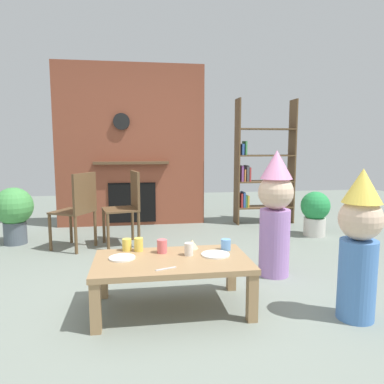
{
  "coord_description": "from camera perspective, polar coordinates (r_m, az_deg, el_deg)",
  "views": [
    {
      "loc": [
        -0.37,
        -3.0,
        1.23
      ],
      "look_at": [
        0.15,
        0.4,
        0.77
      ],
      "focal_mm": 34.19,
      "sensor_mm": 36.0,
      "label": 1
    }
  ],
  "objects": [
    {
      "name": "child_with_cone_hat",
      "position": [
        2.79,
        24.64,
        -6.97
      ],
      "size": [
        0.3,
        0.3,
        1.07
      ],
      "rotation": [
        0.0,
        0.0,
        2.87
      ],
      "color": "#4C7FC6",
      "rests_on": "ground_plane"
    },
    {
      "name": "paper_cup_far_left",
      "position": [
        2.98,
        -10.12,
        -8.1
      ],
      "size": [
        0.07,
        0.07,
        0.1
      ],
      "primitive_type": "cylinder",
      "color": "#F2CC4C",
      "rests_on": "coffee_table"
    },
    {
      "name": "paper_cup_near_left",
      "position": [
        2.97,
        5.3,
        -8.18
      ],
      "size": [
        0.08,
        0.08,
        0.09
      ],
      "primitive_type": "cylinder",
      "color": "#669EE0",
      "rests_on": "coffee_table"
    },
    {
      "name": "bookshelf",
      "position": [
        5.73,
        10.58,
        3.68
      ],
      "size": [
        0.9,
        0.28,
        1.9
      ],
      "color": "brown",
      "rests_on": "ground_plane"
    },
    {
      "name": "birthday_cake_slice",
      "position": [
        3.0,
        0.01,
        -8.13
      ],
      "size": [
        0.1,
        0.1,
        0.07
      ],
      "primitive_type": "cone",
      "color": "#EAC68C",
      "rests_on": "coffee_table"
    },
    {
      "name": "coffee_table",
      "position": [
        2.77,
        -3.13,
        -11.47
      ],
      "size": [
        1.15,
        0.65,
        0.38
      ],
      "color": "#9E7A51",
      "rests_on": "ground_plane"
    },
    {
      "name": "potted_plant_short",
      "position": [
        4.99,
        -26.02,
        -2.65
      ],
      "size": [
        0.46,
        0.46,
        0.7
      ],
      "color": "#4C5660",
      "rests_on": "ground_plane"
    },
    {
      "name": "potted_plant_tall",
      "position": [
        5.16,
        18.66,
        -2.87
      ],
      "size": [
        0.38,
        0.38,
        0.6
      ],
      "color": "beige",
      "rests_on": "ground_plane"
    },
    {
      "name": "dining_chair_middle",
      "position": [
        4.51,
        -9.97,
        -1.74
      ],
      "size": [
        0.48,
        0.48,
        0.9
      ],
      "rotation": [
        0.0,
        0.0,
        3.36
      ],
      "color": "brown",
      "rests_on": "ground_plane"
    },
    {
      "name": "brick_fireplace_feature",
      "position": [
        5.6,
        -9.48,
        7.06
      ],
      "size": [
        2.2,
        0.28,
        2.4
      ],
      "color": "brown",
      "rests_on": "ground_plane"
    },
    {
      "name": "paper_cup_center",
      "position": [
        2.96,
        -8.32,
        -8.11
      ],
      "size": [
        0.07,
        0.07,
        0.11
      ],
      "primitive_type": "cylinder",
      "color": "#F2CC4C",
      "rests_on": "coffee_table"
    },
    {
      "name": "paper_cup_far_right",
      "position": [
        2.82,
        -0.5,
        -8.91
      ],
      "size": [
        0.07,
        0.07,
        0.1
      ],
      "primitive_type": "cylinder",
      "color": "silver",
      "rests_on": "coffee_table"
    },
    {
      "name": "paper_cup_near_right",
      "position": [
        2.89,
        -4.69,
        -8.43
      ],
      "size": [
        0.08,
        0.08,
        0.11
      ],
      "primitive_type": "cylinder",
      "color": "#E5666B",
      "rests_on": "coffee_table"
    },
    {
      "name": "table_fork",
      "position": [
        2.54,
        -4.09,
        -11.85
      ],
      "size": [
        0.15,
        0.07,
        0.01
      ],
      "primitive_type": "cube",
      "rotation": [
        0.0,
        0.0,
        0.35
      ],
      "color": "silver",
      "rests_on": "coffee_table"
    },
    {
      "name": "paper_plate_rear",
      "position": [
        2.84,
        3.68,
        -9.7
      ],
      "size": [
        0.22,
        0.22,
        0.01
      ],
      "primitive_type": "cylinder",
      "color": "white",
      "rests_on": "coffee_table"
    },
    {
      "name": "paper_plate_front",
      "position": [
        2.8,
        -10.85,
        -10.04
      ],
      "size": [
        0.19,
        0.19,
        0.01
      ],
      "primitive_type": "cylinder",
      "color": "white",
      "rests_on": "coffee_table"
    },
    {
      "name": "ground_plane",
      "position": [
        3.26,
        -1.6,
        -14.6
      ],
      "size": [
        12.0,
        12.0,
        0.0
      ],
      "primitive_type": "plane",
      "color": "gray"
    },
    {
      "name": "dining_chair_left",
      "position": [
        4.44,
        -17.27,
        -2.12
      ],
      "size": [
        0.55,
        0.55,
        0.9
      ],
      "rotation": [
        0.0,
        0.0,
        2.62
      ],
      "color": "brown",
      "rests_on": "ground_plane"
    },
    {
      "name": "child_in_pink",
      "position": [
        3.47,
        12.86,
        -2.8
      ],
      "size": [
        0.32,
        0.32,
        1.17
      ],
      "rotation": [
        0.0,
        0.0,
        -2.64
      ],
      "color": "#B27FCC",
      "rests_on": "ground_plane"
    }
  ]
}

